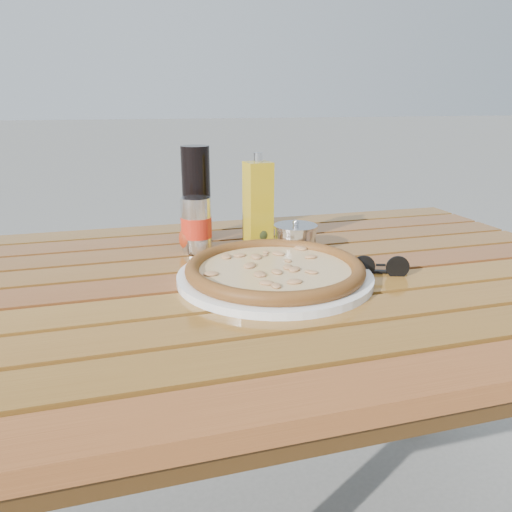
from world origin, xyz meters
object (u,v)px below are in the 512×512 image
object	(u,v)px
plate	(275,277)
table	(259,310)
pizza	(275,269)
parmesan_tin	(295,238)
soda_can	(196,225)
pepper_shaker	(191,235)
dark_bottle	(196,194)
olive_oil_cruet	(258,204)
sunglasses	(380,268)
oregano_shaker	(260,229)

from	to	relation	value
plate	table	bearing A→B (deg)	113.77
pizza	parmesan_tin	distance (m)	0.19
table	soda_can	world-z (taller)	soda_can
plate	pepper_shaker	bearing A→B (deg)	117.83
pepper_shaker	dark_bottle	size ratio (longest dim) A/B	0.37
olive_oil_cruet	sunglasses	xyz separation A→B (m)	(0.17, -0.26, -0.08)
dark_bottle	parmesan_tin	bearing A→B (deg)	-39.06
pizza	soda_can	world-z (taller)	soda_can
parmesan_tin	sunglasses	xyz separation A→B (m)	(0.10, -0.20, -0.01)
table	olive_oil_cruet	xyz separation A→B (m)	(0.05, 0.19, 0.17)
soda_can	sunglasses	world-z (taller)	soda_can
pizza	dark_bottle	size ratio (longest dim) A/B	1.95
olive_oil_cruet	parmesan_tin	size ratio (longest dim) A/B	2.17
table	pizza	size ratio (longest dim) A/B	3.27
dark_bottle	soda_can	size ratio (longest dim) A/B	1.83
parmesan_tin	oregano_shaker	bearing A→B (deg)	135.32
soda_can	parmesan_tin	size ratio (longest dim) A/B	1.24
pizza	parmesan_tin	bearing A→B (deg)	58.63
plate	pepper_shaker	xyz separation A→B (m)	(-0.12, 0.23, 0.03)
pepper_shaker	oregano_shaker	world-z (taller)	same
table	olive_oil_cruet	world-z (taller)	olive_oil_cruet
plate	olive_oil_cruet	distance (m)	0.25
oregano_shaker	olive_oil_cruet	size ratio (longest dim) A/B	0.39
oregano_shaker	sunglasses	bearing A→B (deg)	-57.93
parmesan_tin	sunglasses	world-z (taller)	parmesan_tin
table	pepper_shaker	size ratio (longest dim) A/B	17.07
dark_bottle	pizza	bearing A→B (deg)	-74.52
dark_bottle	olive_oil_cruet	world-z (taller)	dark_bottle
sunglasses	parmesan_tin	bearing A→B (deg)	135.67
parmesan_tin	plate	bearing A→B (deg)	-121.37
pizza	dark_bottle	world-z (taller)	dark_bottle
pizza	olive_oil_cruet	distance (m)	0.25
oregano_shaker	parmesan_tin	size ratio (longest dim) A/B	0.85
pepper_shaker	oregano_shaker	bearing A→B (deg)	1.21
table	olive_oil_cruet	bearing A→B (deg)	74.31
pizza	oregano_shaker	world-z (taller)	oregano_shaker
table	soda_can	xyz separation A→B (m)	(-0.09, 0.18, 0.13)
oregano_shaker	sunglasses	world-z (taller)	oregano_shaker
olive_oil_cruet	parmesan_tin	xyz separation A→B (m)	(0.07, -0.06, -0.07)
soda_can	plate	bearing A→B (deg)	-64.50
dark_bottle	soda_can	world-z (taller)	dark_bottle
soda_can	sunglasses	distance (m)	0.40
plate	olive_oil_cruet	bearing A→B (deg)	81.44
sunglasses	oregano_shaker	bearing A→B (deg)	141.01
pepper_shaker	olive_oil_cruet	size ratio (longest dim) A/B	0.39
soda_can	pepper_shaker	bearing A→B (deg)	172.77
plate	soda_can	world-z (taller)	soda_can
oregano_shaker	sunglasses	distance (m)	0.31
soda_can	pizza	bearing A→B (deg)	-64.50
sunglasses	pizza	bearing A→B (deg)	-169.55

